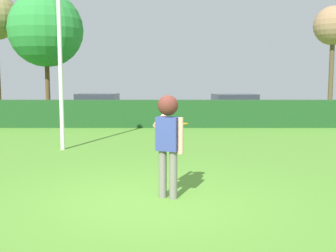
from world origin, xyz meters
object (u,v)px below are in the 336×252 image
frisbee (181,123)px  parked_car_silver (235,105)px  parked_car_black (98,104)px  person (168,132)px  birch_tree (46,30)px  lamppost (60,43)px  bare_elm_tree (333,27)px

frisbee → parked_car_silver: 14.63m
parked_car_black → parked_car_silver: 7.42m
person → frisbee: (0.24, 0.70, 0.08)m
parked_car_black → parked_car_silver: (7.40, -0.58, 0.00)m
parked_car_silver → birch_tree: birch_tree is taller
frisbee → lamppost: (-3.33, 4.24, 1.84)m
lamppost → parked_car_silver: size_ratio=1.25×
frisbee → parked_car_black: (-4.10, 14.82, -0.54)m
frisbee → birch_tree: birch_tree is taller
birch_tree → parked_car_black: bearing=8.8°
parked_car_silver → birch_tree: bearing=179.0°
frisbee → parked_car_silver: bearing=76.9°
frisbee → lamppost: bearing=128.2°
lamppost → parked_car_black: lamppost is taller
parked_car_silver → bare_elm_tree: bearing=20.7°
person → parked_car_silver: person is taller
lamppost → birch_tree: size_ratio=0.84×
birch_tree → bare_elm_tree: size_ratio=1.06×
person → birch_tree: size_ratio=0.27×
parked_car_silver → bare_elm_tree: bare_elm_tree is taller
parked_car_silver → bare_elm_tree: size_ratio=0.71×
parked_car_black → frisbee: bearing=-74.5°
person → bare_elm_tree: size_ratio=0.29×
person → frisbee: bearing=70.9°
person → bare_elm_tree: 20.00m
frisbee → person: bearing=-109.1°
lamppost → birch_tree: bearing=108.2°
person → parked_car_silver: size_ratio=0.41×
parked_car_black → parked_car_silver: size_ratio=0.97×
lamppost → birch_tree: birch_tree is taller
parked_car_black → lamppost: bearing=-85.9°
person → bare_elm_tree: bearing=61.1°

